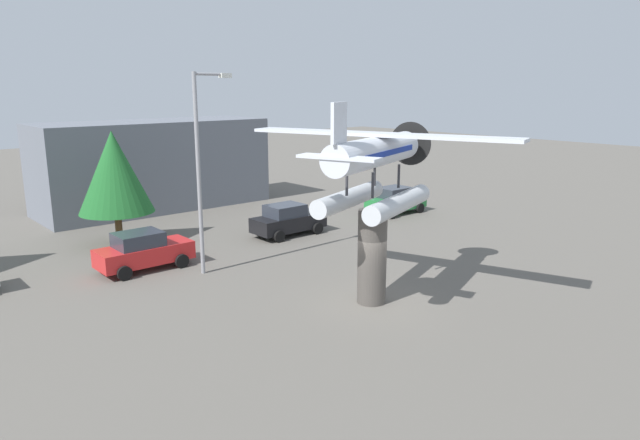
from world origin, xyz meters
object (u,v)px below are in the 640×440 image
(car_far_black, at_px, (288,220))
(car_mid_red, at_px, (143,251))
(display_pedestal, at_px, (372,257))
(storefront_building, at_px, (154,165))
(car_distant_green, at_px, (395,200))
(tree_east, at_px, (114,172))
(streetlight_primary, at_px, (202,161))
(floatplane_monument, at_px, (375,165))

(car_far_black, bearing_deg, car_mid_red, -176.17)
(display_pedestal, distance_m, storefront_building, 22.10)
(display_pedestal, height_order, car_distant_green, display_pedestal)
(car_mid_red, xyz_separation_m, tree_east, (0.88, 4.88, 2.93))
(tree_east, bearing_deg, car_mid_red, -100.18)
(tree_east, bearing_deg, streetlight_primary, -81.59)
(tree_east, bearing_deg, car_distant_green, -15.30)
(floatplane_monument, distance_m, car_distant_green, 16.48)
(floatplane_monument, height_order, tree_east, floatplane_monument)
(streetlight_primary, relative_size, storefront_building, 0.58)
(display_pedestal, distance_m, car_far_black, 10.90)
(display_pedestal, height_order, floatplane_monument, floatplane_monument)
(car_mid_red, height_order, streetlight_primary, streetlight_primary)
(streetlight_primary, height_order, storefront_building, streetlight_primary)
(floatplane_monument, bearing_deg, car_mid_red, 97.90)
(storefront_building, bearing_deg, streetlight_primary, -107.53)
(car_far_black, xyz_separation_m, storefront_building, (-2.15, 11.85, 2.05))
(car_mid_red, bearing_deg, streetlight_primary, -49.10)
(display_pedestal, xyz_separation_m, storefront_building, (1.72, 22.00, 1.12))
(storefront_building, bearing_deg, car_far_black, -79.73)
(car_far_black, relative_size, tree_east, 0.71)
(streetlight_primary, bearing_deg, car_distant_green, 9.53)
(floatplane_monument, height_order, storefront_building, floatplane_monument)
(car_far_black, height_order, streetlight_primary, streetlight_primary)
(display_pedestal, relative_size, storefront_building, 0.24)
(storefront_building, bearing_deg, tree_east, -126.97)
(car_distant_green, xyz_separation_m, streetlight_primary, (-15.45, -2.59, 4.11))
(floatplane_monument, relative_size, storefront_building, 0.68)
(storefront_building, xyz_separation_m, tree_east, (-5.68, -7.55, 0.88))
(car_distant_green, bearing_deg, car_far_black, 178.59)
(car_mid_red, distance_m, car_distant_green, 17.38)
(floatplane_monument, height_order, car_distant_green, floatplane_monument)
(car_distant_green, distance_m, storefront_building, 16.33)
(streetlight_primary, bearing_deg, floatplane_monument, -67.42)
(display_pedestal, distance_m, streetlight_primary, 8.52)
(car_mid_red, height_order, storefront_building, storefront_building)
(car_mid_red, bearing_deg, car_distant_green, 1.22)
(car_mid_red, xyz_separation_m, streetlight_primary, (1.93, -2.23, 4.11))
(floatplane_monument, bearing_deg, car_distant_green, 18.95)
(floatplane_monument, bearing_deg, display_pedestal, -180.00)
(car_mid_red, relative_size, car_far_black, 1.00)
(floatplane_monument, distance_m, car_mid_red, 11.61)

